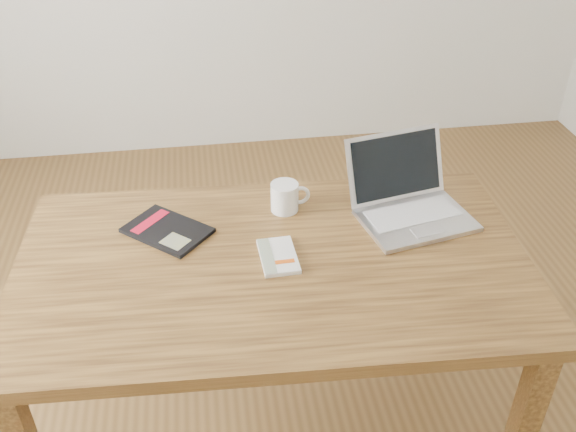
{
  "coord_description": "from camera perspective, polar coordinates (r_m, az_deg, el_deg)",
  "views": [
    {
      "loc": [
        -0.28,
        -1.47,
        1.83
      ],
      "look_at": [
        -0.07,
        -0.05,
        0.85
      ],
      "focal_mm": 40.0,
      "sensor_mm": 36.0,
      "label": 1
    }
  ],
  "objects": [
    {
      "name": "room",
      "position": [
        1.56,
        -0.15,
        16.61
      ],
      "size": [
        4.04,
        4.04,
        2.7
      ],
      "color": "brown",
      "rests_on": "ground"
    },
    {
      "name": "desk",
      "position": [
        1.8,
        -1.3,
        -6.19
      ],
      "size": [
        1.43,
        0.87,
        0.75
      ],
      "rotation": [
        0.0,
        0.0,
        -0.05
      ],
      "color": "brown",
      "rests_on": "ground"
    },
    {
      "name": "white_guidebook",
      "position": [
        1.75,
        -0.88,
        -3.61
      ],
      "size": [
        0.1,
        0.16,
        0.01
      ],
      "rotation": [
        0.0,
        0.0,
        0.04
      ],
      "color": "beige",
      "rests_on": "desk"
    },
    {
      "name": "black_guidebook",
      "position": [
        1.88,
        -10.69,
        -1.26
      ],
      "size": [
        0.28,
        0.27,
        0.01
      ],
      "rotation": [
        0.0,
        0.0,
        0.85
      ],
      "color": "black",
      "rests_on": "desk"
    },
    {
      "name": "laptop",
      "position": [
        1.94,
        10.67,
        1.42
      ],
      "size": [
        0.37,
        0.36,
        0.21
      ],
      "rotation": [
        0.0,
        0.0,
        0.21
      ],
      "color": "silver",
      "rests_on": "desk"
    },
    {
      "name": "coffee_mug",
      "position": [
        1.92,
        -0.22,
        1.75
      ],
      "size": [
        0.12,
        0.08,
        0.09
      ],
      "rotation": [
        0.0,
        0.0,
        0.06
      ],
      "color": "white",
      "rests_on": "desk"
    }
  ]
}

